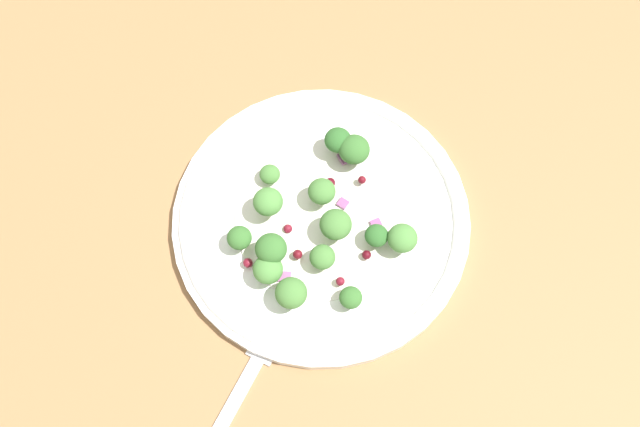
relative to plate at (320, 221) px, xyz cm
name	(u,v)px	position (x,y,z in cm)	size (l,w,h in cm)	color
ground_plane	(301,217)	(-0.25, -2.16, -1.86)	(180.00, 180.00, 2.00)	olive
plate	(320,221)	(0.00, 0.00, 0.00)	(27.51, 27.51, 1.70)	white
dressing_pool	(320,219)	(0.00, 0.00, 0.44)	(15.96, 15.96, 0.20)	white
broccoli_floret_0	(239,238)	(5.37, -5.30, 2.13)	(2.23, 2.23, 2.25)	#ADD18E
broccoli_floret_1	(267,247)	(5.23, -2.54, 2.84)	(2.81, 2.81, 2.85)	#8EB77A
broccoli_floret_2	(354,150)	(-6.86, 0.13, 2.52)	(2.93, 2.93, 2.97)	#ADD18E
broccoli_floret_3	(270,174)	(-1.57, -5.96, 1.53)	(1.92, 1.92, 1.95)	#8EB77A
broccoli_floret_4	(336,225)	(0.62, 1.85, 2.56)	(2.88, 2.88, 2.92)	#8EB77A
broccoli_floret_5	(402,238)	(-0.90, 7.65, 2.33)	(2.69, 2.69, 2.73)	#8EB77A
broccoli_floret_6	(351,298)	(5.84, 5.83, 1.78)	(2.02, 2.02, 2.04)	#8EB77A
broccoli_floret_7	(375,238)	(0.03, 5.47, 1.98)	(2.13, 2.13, 2.15)	#8EB77A
broccoli_floret_8	(268,270)	(6.86, -1.65, 2.22)	(2.65, 2.65, 2.68)	#ADD18E
broccoli_floret_9	(338,140)	(-7.10, -1.65, 2.48)	(2.53, 2.53, 2.56)	#9EC684
broccoli_floret_10	(322,192)	(-1.75, -0.69, 2.47)	(2.52, 2.52, 2.55)	#9EC684
broccoli_floret_11	(291,293)	(7.89, 1.14, 2.36)	(2.80, 2.80, 2.83)	#ADD18E
broccoli_floret_12	(322,257)	(3.69, 2.06, 2.02)	(2.29, 2.29, 2.32)	#9EC684
broccoli_floret_13	(268,202)	(1.40, -4.49, 2.77)	(2.70, 2.70, 2.73)	#ADD18E
cranberry_0	(298,254)	(4.18, -0.16, 1.21)	(0.87, 0.87, 0.87)	maroon
cranberry_1	(330,183)	(-3.51, -0.68, 0.96)	(0.96, 0.96, 0.96)	#4C0A14
cranberry_2	(248,263)	(6.78, -3.82, 0.97)	(0.87, 0.87, 0.87)	maroon
cranberry_3	(292,231)	(2.24, -1.71, 0.76)	(0.83, 0.83, 0.83)	maroon
cranberry_4	(367,255)	(1.47, 5.35, 1.10)	(0.83, 0.83, 0.83)	#4C0A14
cranberry_5	(362,180)	(-4.94, 1.90, 1.31)	(0.75, 0.75, 0.75)	maroon
cranberry_6	(340,281)	(4.75, 4.33, 1.23)	(0.80, 0.80, 0.80)	maroon
onion_bit_0	(284,277)	(6.43, -0.38, 0.60)	(1.22, 0.95, 0.49)	#A35B93
onion_bit_1	(376,225)	(-1.72, 4.89, 0.66)	(1.00, 0.95, 0.47)	#934C84
onion_bit_2	(346,157)	(-6.66, -0.53, 0.86)	(1.38, 1.17, 0.32)	#934C84
onion_bit_3	(343,203)	(-2.26, 1.24, 0.70)	(0.88, 0.91, 0.32)	#934C84
fork	(231,407)	(18.28, 0.66, -0.61)	(18.63, 2.47, 0.50)	silver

